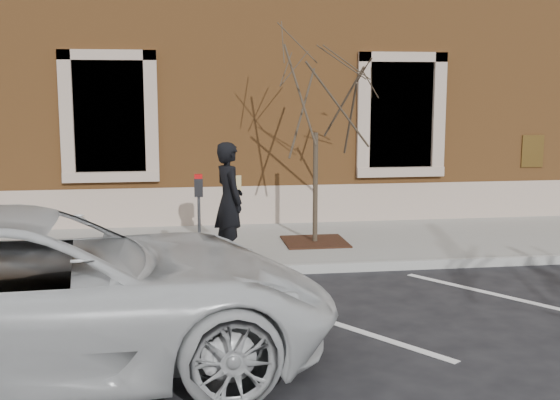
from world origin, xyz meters
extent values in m
plane|color=#28282B|center=(0.00, 0.00, 0.00)|extent=(120.00, 120.00, 0.00)
cube|color=gray|center=(0.00, 1.75, 0.07)|extent=(40.00, 3.50, 0.15)
cube|color=#9E9E99|center=(0.00, -0.05, 0.07)|extent=(40.00, 0.12, 0.15)
cube|color=brown|center=(0.00, 7.75, 4.00)|extent=(40.00, 8.50, 8.00)
cube|color=tan|center=(0.00, 3.53, 0.55)|extent=(40.00, 0.06, 0.80)
cube|color=black|center=(-3.00, 3.65, 2.40)|extent=(1.40, 0.30, 2.20)
cube|color=tan|center=(-3.00, 3.48, 1.20)|extent=(1.90, 0.20, 0.20)
cube|color=black|center=(3.00, 3.65, 2.40)|extent=(1.40, 0.30, 2.20)
cube|color=tan|center=(3.00, 3.48, 1.20)|extent=(1.90, 0.20, 0.20)
imported|color=black|center=(-0.85, 0.58, 1.11)|extent=(0.65, 0.81, 1.93)
cylinder|color=#595B60|center=(-1.36, 0.12, 0.70)|extent=(0.05, 0.05, 1.11)
cube|color=black|center=(-1.36, 0.12, 1.40)|extent=(0.13, 0.10, 0.29)
cube|color=red|center=(-1.36, 0.12, 1.58)|extent=(0.12, 0.10, 0.07)
cube|color=white|center=(-1.36, 0.07, 0.65)|extent=(0.06, 0.00, 0.08)
cube|color=#371A11|center=(0.79, 1.54, 0.16)|extent=(1.14, 1.14, 0.03)
cylinder|color=#3E3425|center=(0.79, 1.54, 1.16)|extent=(0.09, 0.09, 2.01)
imported|color=silver|center=(-3.16, -3.67, 0.87)|extent=(6.55, 3.64, 1.73)
camera|label=1|loc=(-1.67, -10.84, 2.90)|focal=45.00mm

